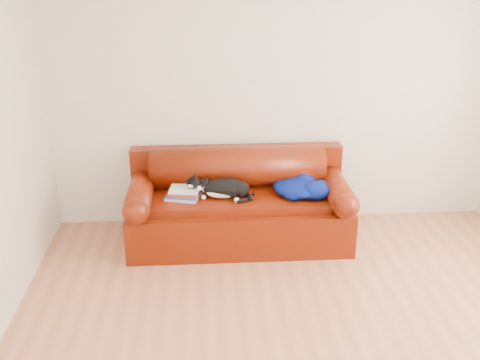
% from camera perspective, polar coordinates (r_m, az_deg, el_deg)
% --- Properties ---
extents(ground, '(4.50, 4.50, 0.00)m').
position_cam_1_polar(ground, '(4.36, 6.79, -15.16)').
color(ground, '#9A5F3D').
rests_on(ground, ground).
extents(room_shell, '(4.52, 4.02, 2.61)m').
position_cam_1_polar(room_shell, '(3.66, 9.83, 6.48)').
color(room_shell, beige).
rests_on(room_shell, ground).
extents(sofa_base, '(2.10, 0.90, 0.50)m').
position_cam_1_polar(sofa_base, '(5.46, -0.10, -3.91)').
color(sofa_base, '#400602').
rests_on(sofa_base, ground).
extents(sofa_back, '(2.10, 1.01, 0.88)m').
position_cam_1_polar(sofa_back, '(5.56, -0.26, 0.01)').
color(sofa_back, '#400602').
rests_on(sofa_back, ground).
extents(book_stack, '(0.35, 0.30, 0.10)m').
position_cam_1_polar(book_stack, '(5.27, -5.74, -1.34)').
color(book_stack, beige).
rests_on(book_stack, sofa_base).
extents(cat, '(0.59, 0.34, 0.23)m').
position_cam_1_polar(cat, '(5.25, -1.56, -0.87)').
color(cat, black).
rests_on(cat, sofa_base).
extents(blanket, '(0.56, 0.52, 0.17)m').
position_cam_1_polar(blanket, '(5.34, 6.13, -0.74)').
color(blanket, '#03024B').
rests_on(blanket, sofa_base).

